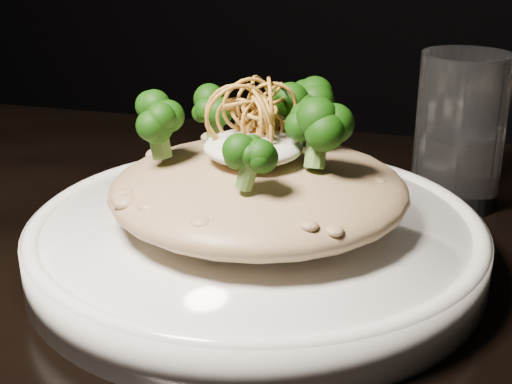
# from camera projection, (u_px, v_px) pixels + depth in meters

# --- Properties ---
(plate) EXTENTS (0.32, 0.32, 0.03)m
(plate) POSITION_uv_depth(u_px,v_px,m) (256.00, 242.00, 0.51)
(plate) COLOR white
(plate) RESTS_ON table
(risotto) EXTENTS (0.21, 0.21, 0.05)m
(risotto) POSITION_uv_depth(u_px,v_px,m) (259.00, 189.00, 0.50)
(risotto) COLOR brown
(risotto) RESTS_ON plate
(broccoli) EXTENTS (0.14, 0.14, 0.05)m
(broccoli) POSITION_uv_depth(u_px,v_px,m) (248.00, 124.00, 0.48)
(broccoli) COLOR black
(broccoli) RESTS_ON risotto
(cheese) EXTENTS (0.07, 0.07, 0.02)m
(cheese) POSITION_uv_depth(u_px,v_px,m) (253.00, 147.00, 0.48)
(cheese) COLOR silver
(cheese) RESTS_ON risotto
(shallots) EXTENTS (0.06, 0.06, 0.04)m
(shallots) POSITION_uv_depth(u_px,v_px,m) (257.00, 101.00, 0.48)
(shallots) COLOR #915E1E
(shallots) RESTS_ON cheese
(drinking_glass) EXTENTS (0.10, 0.10, 0.13)m
(drinking_glass) POSITION_uv_depth(u_px,v_px,m) (460.00, 131.00, 0.60)
(drinking_glass) COLOR white
(drinking_glass) RESTS_ON table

